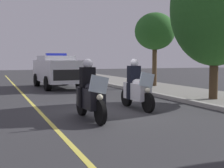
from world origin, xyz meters
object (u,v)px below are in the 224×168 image
at_px(police_suv, 57,70).
at_px(tree_far_back, 155,32).
at_px(police_motorcycle_lead_right, 137,89).
at_px(cyclist_background, 71,70).
at_px(police_motorcycle_lead_left, 90,95).
at_px(tree_mid_block, 216,8).

distance_m(police_suv, tree_far_back, 6.26).
bearing_deg(police_motorcycle_lead_right, cyclist_background, 174.36).
height_order(police_motorcycle_lead_right, police_suv, police_suv).
relative_size(police_motorcycle_lead_right, cyclist_background, 1.22).
xyz_separation_m(police_motorcycle_lead_left, police_suv, (-9.79, 1.08, 0.37)).
distance_m(police_motorcycle_lead_left, police_motorcycle_lead_right, 2.30).
relative_size(police_motorcycle_lead_left, cyclist_background, 1.22).
height_order(police_suv, tree_mid_block, tree_mid_block).
distance_m(police_motorcycle_lead_left, cyclist_background, 15.90).
height_order(police_suv, cyclist_background, police_suv).
bearing_deg(police_motorcycle_lead_left, tree_mid_block, 106.20).
bearing_deg(police_motorcycle_lead_right, tree_mid_block, 98.61).
distance_m(police_motorcycle_lead_right, tree_mid_block, 4.85).
bearing_deg(tree_mid_block, police_suv, -150.00).
xyz_separation_m(police_motorcycle_lead_left, cyclist_background, (-15.52, 3.44, 0.14)).
bearing_deg(police_motorcycle_lead_left, police_suv, 173.69).
distance_m(police_motorcycle_lead_right, police_suv, 8.74).
bearing_deg(cyclist_background, police_motorcycle_lead_left, -12.50).
bearing_deg(tree_mid_block, police_motorcycle_lead_left, -73.80).
distance_m(police_motorcycle_lead_left, police_suv, 9.85).
bearing_deg(cyclist_background, tree_mid_block, 9.54).
bearing_deg(police_motorcycle_lead_left, cyclist_background, 167.50).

